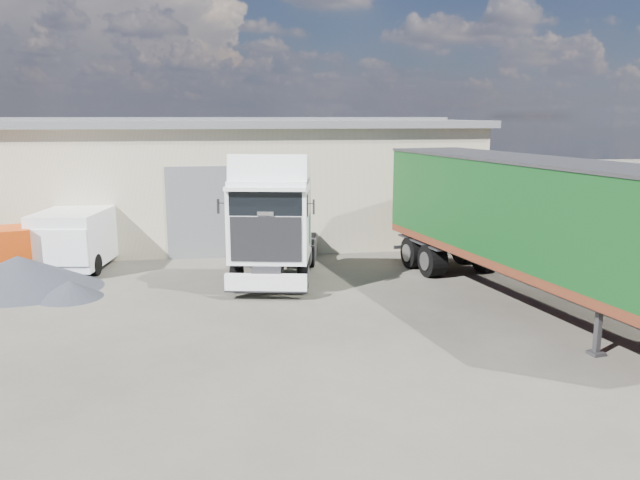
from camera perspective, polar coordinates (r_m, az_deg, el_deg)
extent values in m
plane|color=#27251F|center=(15.41, -1.54, -9.53)|extent=(120.00, 120.00, 0.00)
cube|color=beige|center=(30.73, -16.74, 5.23)|extent=(30.00, 12.00, 5.00)
cube|color=#585A5D|center=(30.58, -17.03, 10.17)|extent=(30.60, 12.60, 0.30)
cube|color=#585A5D|center=(24.55, -9.22, 2.51)|extent=(4.00, 0.08, 3.60)
cube|color=#585A5D|center=(30.58, -17.05, 10.54)|extent=(30.60, 0.40, 0.15)
cube|color=#9A3327|center=(24.64, 24.00, 0.41)|extent=(0.35, 26.00, 2.50)
cylinder|color=black|center=(19.77, -4.61, -3.29)|extent=(2.55, 1.49, 1.03)
cylinder|color=black|center=(23.07, -3.58, -1.17)|extent=(2.60, 1.50, 1.03)
cylinder|color=black|center=(24.39, -3.24, -0.48)|extent=(2.60, 1.50, 1.03)
cube|color=#2D2D30|center=(21.95, -3.88, -0.85)|extent=(2.13, 6.48, 0.29)
cube|color=white|center=(18.88, -4.96, -3.94)|extent=(2.48, 0.73, 0.54)
cube|color=white|center=(19.75, -4.57, 1.74)|extent=(2.83, 2.68, 2.39)
cube|color=black|center=(18.72, -4.97, 0.07)|extent=(2.11, 0.48, 1.36)
cube|color=black|center=(18.56, -5.02, 3.33)|extent=(2.16, 0.48, 0.73)
cube|color=white|center=(19.75, -4.57, 6.23)|extent=(2.74, 2.33, 1.20)
cube|color=#0B513A|center=(20.36, -7.85, 1.19)|extent=(0.16, 0.72, 1.07)
cube|color=#0B513A|center=(20.07, -0.95, 1.15)|extent=(0.16, 0.72, 1.07)
cylinder|color=#2D2D30|center=(23.14, -3.54, 0.30)|extent=(1.26, 1.26, 0.12)
cube|color=#2D2D30|center=(15.93, 24.07, -7.60)|extent=(0.37, 0.37, 1.18)
cylinder|color=black|center=(23.02, 11.78, -1.28)|extent=(2.88, 1.57, 1.13)
cube|color=#2D2D30|center=(19.42, 18.23, -2.74)|extent=(2.97, 12.80, 0.37)
cube|color=#602D16|center=(19.34, 18.29, -1.73)|extent=(4.76, 13.10, 0.26)
cube|color=black|center=(19.07, 18.57, 2.73)|extent=(4.76, 13.10, 2.78)
cube|color=#2D2D30|center=(18.93, 18.84, 6.95)|extent=(4.83, 13.17, 0.09)
cylinder|color=black|center=(23.51, -22.10, -2.10)|extent=(2.28, 1.08, 0.75)
cylinder|color=black|center=(26.85, -19.24, -0.32)|extent=(2.28, 1.08, 0.75)
cube|color=white|center=(25.01, -20.70, 0.68)|extent=(2.94, 5.52, 1.94)
cube|color=white|center=(23.04, -22.55, -0.45)|extent=(2.24, 1.34, 1.26)
cube|color=black|center=(23.14, -22.46, 1.19)|extent=(1.99, 0.39, 0.68)
cone|color=#20232B|center=(22.23, -25.83, -2.69)|extent=(5.78, 5.78, 1.09)
cone|color=#20232B|center=(20.59, -21.89, -4.19)|extent=(2.17, 2.17, 0.55)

